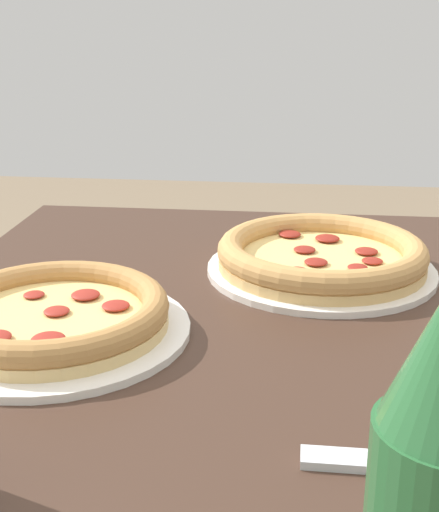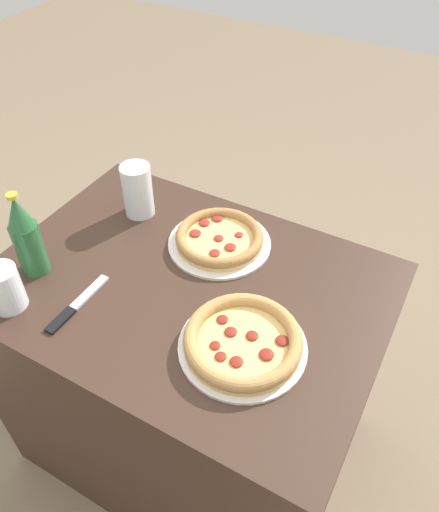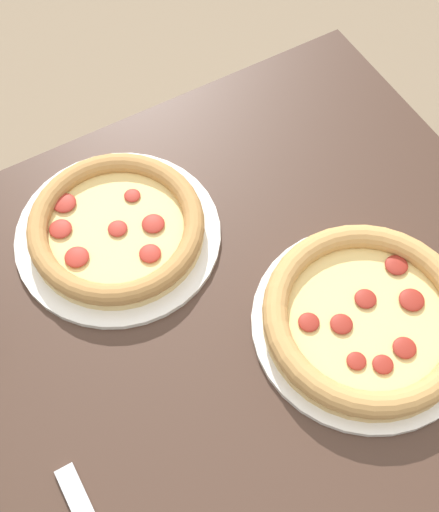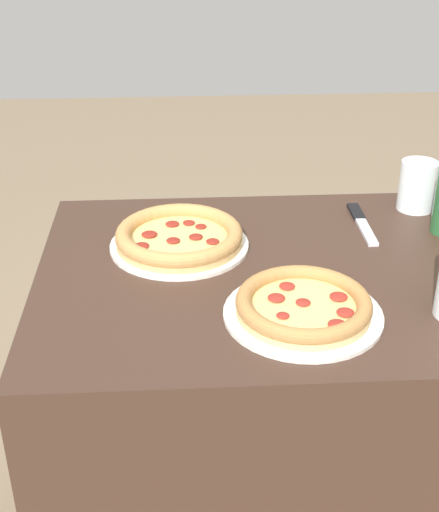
# 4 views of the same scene
# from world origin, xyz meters

# --- Properties ---
(table) EXTENTS (0.97, 0.70, 0.78)m
(table) POSITION_xyz_m (0.00, 0.00, 0.39)
(table) COLOR #3D281E
(table) RESTS_ON ground_plane
(pizza_veggie) EXTENTS (0.28, 0.28, 0.04)m
(pizza_veggie) POSITION_xyz_m (0.21, -0.10, 0.80)
(pizza_veggie) COLOR silver
(pizza_veggie) RESTS_ON table
(pizza_salami) EXTENTS (0.28, 0.28, 0.04)m
(pizza_salami) POSITION_xyz_m (-0.00, 0.17, 0.80)
(pizza_salami) COLOR silver
(pizza_salami) RESTS_ON table
(glass_iced_tea) EXTENTS (0.08, 0.08, 0.11)m
(glass_iced_tea) POSITION_xyz_m (-0.33, -0.26, 0.83)
(glass_iced_tea) COLOR white
(glass_iced_tea) RESTS_ON table
(knife) EXTENTS (0.03, 0.20, 0.01)m
(knife) POSITION_xyz_m (-0.19, -0.19, 0.78)
(knife) COLOR black
(knife) RESTS_ON table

